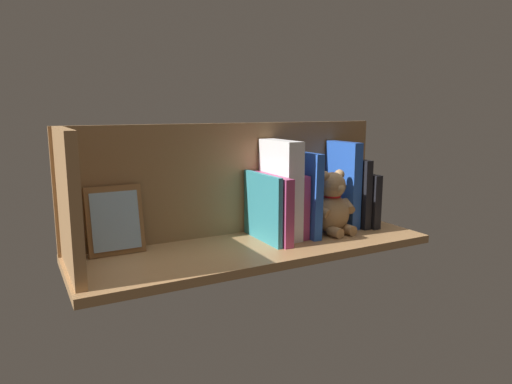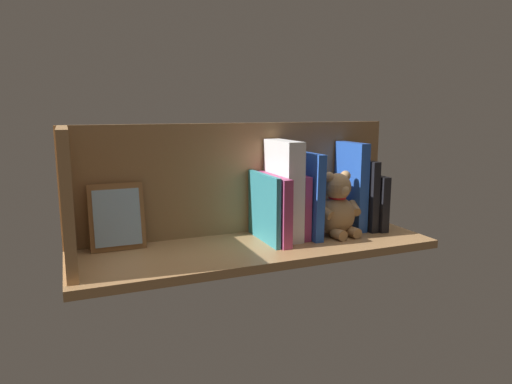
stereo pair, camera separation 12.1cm
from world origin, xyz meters
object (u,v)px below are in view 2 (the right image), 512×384
object	(u,v)px
teddy_bear	(337,207)
picture_frame_leaning	(117,217)
dictionary_thick_white	(283,189)
book_0	(369,201)

from	to	relation	value
teddy_bear	picture_frame_leaning	bearing A→B (deg)	-14.27
teddy_bear	dictionary_thick_white	world-z (taller)	dictionary_thick_white
dictionary_thick_white	teddy_bear	bearing A→B (deg)	165.42
teddy_bear	picture_frame_leaning	size ratio (longest dim) A/B	1.07
dictionary_thick_white	book_0	bearing A→B (deg)	-179.77
book_0	picture_frame_leaning	size ratio (longest dim) A/B	0.96
dictionary_thick_white	picture_frame_leaning	xyz separation A→B (cm)	(44.56, -5.80, -5.16)
dictionary_thick_white	picture_frame_leaning	distance (cm)	45.23
book_0	dictionary_thick_white	distance (cm)	29.82
book_0	teddy_bear	world-z (taller)	teddy_bear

